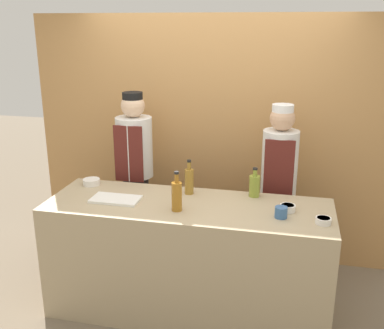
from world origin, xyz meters
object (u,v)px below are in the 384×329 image
(sauce_bowl_red, at_px, (91,181))
(chef_right, at_px, (278,187))
(bottle_oil, at_px, (255,185))
(bottle_vinegar, at_px, (189,181))
(chef_left, at_px, (135,173))
(cup_blue, at_px, (281,212))
(sauce_bowl_white, at_px, (288,208))
(bottle_amber, at_px, (177,195))
(sauce_bowl_brown, at_px, (323,220))
(cutting_board, at_px, (116,199))

(sauce_bowl_red, relative_size, chef_right, 0.09)
(bottle_oil, height_order, bottle_vinegar, bottle_vinegar)
(sauce_bowl_red, height_order, chef_right, chef_right)
(bottle_vinegar, relative_size, chef_right, 0.18)
(sauce_bowl_red, bearing_deg, chef_left, 58.68)
(cup_blue, bearing_deg, sauce_bowl_red, 168.33)
(chef_right, bearing_deg, sauce_bowl_white, -81.48)
(bottle_amber, bearing_deg, bottle_vinegar, 88.46)
(chef_left, distance_m, chef_right, 1.34)
(sauce_bowl_brown, bearing_deg, chef_right, 113.42)
(bottle_amber, relative_size, cup_blue, 3.40)
(chef_right, bearing_deg, chef_left, 180.00)
(sauce_bowl_white, distance_m, bottle_vinegar, 0.83)
(sauce_bowl_red, xyz_separation_m, cup_blue, (1.65, -0.34, 0.01))
(sauce_bowl_red, bearing_deg, sauce_bowl_brown, -11.02)
(sauce_bowl_white, height_order, sauce_bowl_red, sauce_bowl_red)
(sauce_bowl_white, distance_m, cup_blue, 0.14)
(cutting_board, height_order, cup_blue, cup_blue)
(cup_blue, height_order, chef_left, chef_left)
(sauce_bowl_brown, distance_m, bottle_vinegar, 1.12)
(bottle_vinegar, bearing_deg, sauce_bowl_red, 178.80)
(sauce_bowl_white, xyz_separation_m, chef_right, (-0.09, 0.63, -0.07))
(cup_blue, bearing_deg, cutting_board, 178.08)
(bottle_oil, distance_m, bottle_vinegar, 0.54)
(cutting_board, distance_m, chef_right, 1.44)
(sauce_bowl_red, bearing_deg, bottle_vinegar, -1.20)
(sauce_bowl_white, relative_size, sauce_bowl_brown, 1.05)
(chef_left, bearing_deg, bottle_amber, -52.27)
(sauce_bowl_brown, distance_m, cup_blue, 0.30)
(sauce_bowl_red, relative_size, cutting_board, 0.38)
(cutting_board, relative_size, chef_right, 0.23)
(bottle_vinegar, height_order, cup_blue, bottle_vinegar)
(bottle_oil, bearing_deg, sauce_bowl_white, -42.01)
(sauce_bowl_red, xyz_separation_m, bottle_vinegar, (0.88, -0.02, 0.09))
(cutting_board, xyz_separation_m, chef_left, (-0.09, 0.72, -0.02))
(sauce_bowl_white, xyz_separation_m, bottle_vinegar, (-0.81, 0.19, 0.09))
(cup_blue, bearing_deg, bottle_oil, 121.12)
(cutting_board, distance_m, bottle_amber, 0.55)
(bottle_amber, bearing_deg, sauce_bowl_red, 156.38)
(sauce_bowl_white, relative_size, chef_left, 0.07)
(sauce_bowl_white, distance_m, chef_right, 0.64)
(bottle_amber, bearing_deg, chef_left, 127.73)
(chef_left, bearing_deg, cup_blue, -28.60)
(cup_blue, distance_m, chef_left, 1.59)
(cutting_board, xyz_separation_m, chef_right, (1.25, 0.72, -0.05))
(sauce_bowl_red, xyz_separation_m, cutting_board, (0.35, -0.30, -0.02))
(sauce_bowl_red, bearing_deg, cutting_board, -40.66)
(bottle_amber, xyz_separation_m, chef_right, (0.72, 0.80, -0.16))
(cutting_board, relative_size, bottle_vinegar, 1.33)
(bottle_amber, distance_m, chef_right, 1.09)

